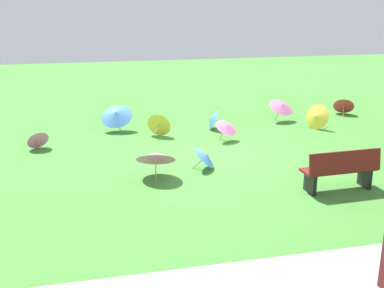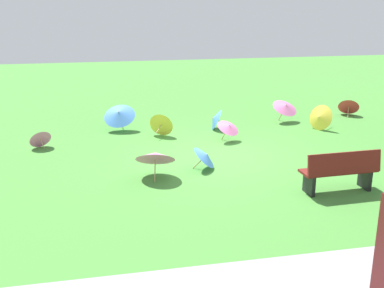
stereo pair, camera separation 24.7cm
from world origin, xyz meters
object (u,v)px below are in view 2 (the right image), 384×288
(parasol_pink_1, at_px, (155,156))
(parasol_pink_2, at_px, (229,127))
(parasol_blue_4, at_px, (206,156))
(parasol_blue_3, at_px, (215,119))
(parasol_pink_0, at_px, (285,106))
(parasol_yellow_0, at_px, (320,117))
(parasol_yellow_2, at_px, (162,124))
(parasol_red_0, at_px, (349,106))
(parasol_blue_0, at_px, (119,114))
(park_bench, at_px, (340,171))
(parasol_pink_3, at_px, (40,138))

(parasol_pink_1, distance_m, parasol_pink_2, 3.34)
(parasol_blue_4, height_order, parasol_pink_2, parasol_pink_2)
(parasol_blue_3, xyz_separation_m, parasol_blue_4, (1.08, 3.40, -0.01))
(parasol_pink_0, bearing_deg, parasol_yellow_0, 120.92)
(parasol_yellow_2, bearing_deg, parasol_red_0, -169.17)
(parasol_blue_0, xyz_separation_m, parasol_blue_4, (-1.77, 3.79, -0.21))
(park_bench, distance_m, parasol_red_0, 7.22)
(park_bench, bearing_deg, parasol_yellow_2, -59.08)
(parasol_blue_4, distance_m, parasol_pink_2, 2.37)
(parasol_blue_3, bearing_deg, parasol_red_0, -169.62)
(parasol_blue_0, height_order, parasol_blue_4, parasol_blue_0)
(park_bench, height_order, parasol_pink_3, park_bench)
(parasol_yellow_0, bearing_deg, parasol_blue_4, 32.90)
(parasol_blue_0, relative_size, parasol_pink_1, 1.13)
(parasol_blue_4, distance_m, parasol_yellow_2, 3.09)
(park_bench, xyz_separation_m, parasol_pink_2, (1.22, -3.97, -0.04))
(parasol_yellow_0, distance_m, parasol_pink_1, 6.19)
(parasol_pink_0, height_order, parasol_pink_1, parasol_pink_1)
(parasol_pink_1, height_order, parasol_yellow_2, parasol_pink_1)
(parasol_red_0, bearing_deg, parasol_blue_4, 35.44)
(parasol_blue_4, xyz_separation_m, parasol_pink_3, (3.95, -2.50, -0.05))
(park_bench, height_order, parasol_yellow_2, park_bench)
(parasol_red_0, xyz_separation_m, parasol_yellow_2, (6.65, 1.27, 0.02))
(parasol_pink_0, distance_m, parasol_blue_0, 5.31)
(parasol_blue_4, bearing_deg, parasol_blue_3, -107.70)
(parasol_blue_0, xyz_separation_m, parasol_blue_3, (-2.86, 0.39, -0.20))
(parasol_pink_2, bearing_deg, parasol_pink_0, -143.84)
(park_bench, relative_size, parasol_pink_2, 1.90)
(park_bench, bearing_deg, parasol_pink_3, -34.85)
(parasol_blue_0, relative_size, parasol_pink_3, 1.68)
(park_bench, bearing_deg, parasol_blue_4, -38.78)
(parasol_pink_1, relative_size, parasol_yellow_2, 1.32)
(park_bench, bearing_deg, parasol_blue_0, -53.97)
(parasol_pink_0, bearing_deg, parasol_red_0, -168.96)
(parasol_blue_0, relative_size, parasol_blue_3, 1.56)
(parasol_pink_0, relative_size, parasol_pink_1, 0.99)
(parasol_blue_4, relative_size, parasol_pink_2, 0.90)
(parasol_blue_4, relative_size, parasol_red_0, 0.89)
(parasol_yellow_0, height_order, parasol_pink_3, parasol_yellow_0)
(parasol_blue_0, distance_m, parasol_pink_3, 2.55)
(parasol_blue_4, relative_size, parasol_yellow_2, 1.00)
(parasol_blue_3, xyz_separation_m, parasol_pink_1, (2.30, 3.69, 0.17))
(parasol_yellow_0, relative_size, parasol_blue_4, 1.11)
(park_bench, distance_m, parasol_blue_3, 5.46)
(parasol_yellow_0, relative_size, parasol_red_0, 0.99)
(parasol_pink_1, distance_m, parasol_yellow_2, 3.39)
(parasol_blue_0, relative_size, parasol_yellow_0, 1.35)
(parasol_red_0, distance_m, parasol_pink_1, 8.61)
(parasol_pink_1, height_order, parasol_pink_3, parasol_pink_1)
(parasol_pink_2, bearing_deg, parasol_pink_1, 45.06)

